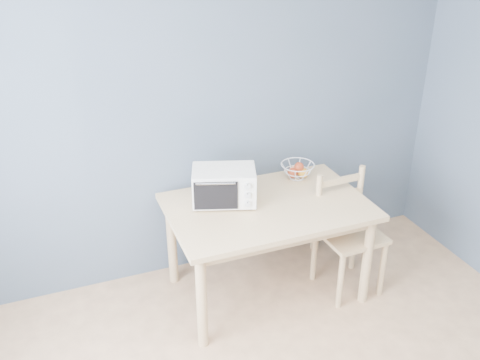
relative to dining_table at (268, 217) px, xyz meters
name	(u,v)px	position (x,y,z in m)	size (l,w,h in m)	color
room	(379,300)	(-0.32, -1.70, 0.65)	(4.01, 4.51, 2.61)	tan
dining_table	(268,217)	(0.00, 0.00, 0.00)	(1.40, 0.90, 0.75)	#DABB83
toaster_oven	(222,185)	(-0.29, 0.15, 0.24)	(0.51, 0.42, 0.26)	white
fruit_basket	(297,170)	(0.38, 0.30, 0.17)	(0.30, 0.30, 0.13)	silver
dining_chair	(347,234)	(0.59, -0.14, -0.20)	(0.44, 0.44, 0.91)	#DABB83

